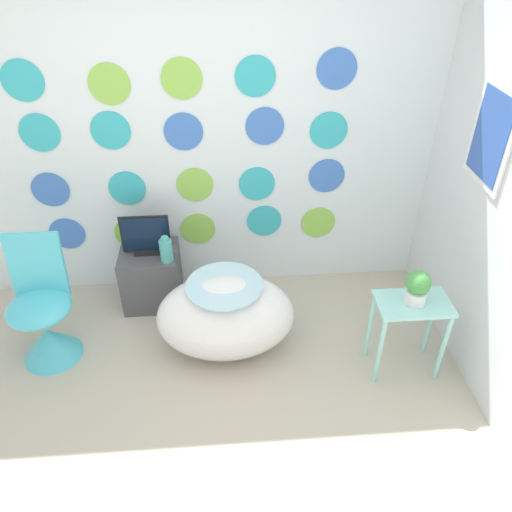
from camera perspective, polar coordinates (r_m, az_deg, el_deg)
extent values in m
plane|color=#BCB29E|center=(3.20, -6.78, -21.62)|extent=(12.00, 12.00, 0.00)
cube|color=white|center=(3.72, -7.66, 13.48)|extent=(4.64, 0.04, 2.60)
cylinder|color=#3F72CC|center=(4.22, -20.77, 2.40)|extent=(0.28, 0.01, 0.28)
cylinder|color=#8CCC4C|center=(4.11, -13.97, 2.62)|extent=(0.28, 0.01, 0.28)
cylinder|color=#8CCC4C|center=(4.05, -6.65, 3.10)|extent=(0.28, 0.01, 0.28)
cylinder|color=#33B2BF|center=(4.03, 0.94, 4.04)|extent=(0.28, 0.01, 0.28)
cylinder|color=#8CCC4C|center=(4.11, 7.11, 3.81)|extent=(0.28, 0.01, 0.28)
cylinder|color=#3F72CC|center=(4.05, -22.43, 7.00)|extent=(0.28, 0.01, 0.28)
cylinder|color=#33B2BF|center=(3.92, -14.51, 7.50)|extent=(0.28, 0.01, 0.28)
cylinder|color=#8CCC4C|center=(3.85, -6.99, 8.08)|extent=(0.28, 0.01, 0.28)
cylinder|color=#33B2BF|center=(3.86, 0.10, 8.24)|extent=(0.28, 0.01, 0.28)
cylinder|color=#3F72CC|center=(3.91, 8.07, 9.05)|extent=(0.28, 0.01, 0.28)
cylinder|color=#33B2BF|center=(3.87, -23.50, 12.77)|extent=(0.28, 0.01, 0.28)
cylinder|color=#33B2BF|center=(3.74, -16.29, 13.59)|extent=(0.28, 0.01, 0.28)
cylinder|color=#3F72CC|center=(3.68, -8.29, 13.86)|extent=(0.28, 0.01, 0.28)
cylinder|color=#3F72CC|center=(3.68, 1.01, 14.59)|extent=(0.28, 0.01, 0.28)
cylinder|color=#33B2BF|center=(3.77, 8.31, 14.01)|extent=(0.28, 0.01, 0.28)
cylinder|color=#33B2BF|center=(3.77, -25.14, 17.68)|extent=(0.28, 0.01, 0.28)
cylinder|color=#8CCC4C|center=(3.63, -16.43, 18.31)|extent=(0.28, 0.01, 0.28)
cylinder|color=#8CCC4C|center=(3.56, -8.50, 19.42)|extent=(0.28, 0.01, 0.28)
cylinder|color=#33B2BF|center=(3.57, -0.08, 19.83)|extent=(0.28, 0.01, 0.28)
cylinder|color=#3F72CC|center=(3.64, 9.23, 20.35)|extent=(0.28, 0.01, 0.28)
cube|color=silver|center=(3.35, 25.34, 7.74)|extent=(0.04, 2.69, 2.60)
cube|color=white|center=(3.31, 25.34, 12.26)|extent=(0.02, 0.44, 0.60)
cube|color=#3359B2|center=(3.30, 25.19, 12.27)|extent=(0.01, 0.36, 0.52)
ellipsoid|color=white|center=(3.53, -3.48, -6.89)|extent=(0.96, 0.64, 0.60)
cylinder|color=#B2DBEA|center=(3.35, -3.65, -3.35)|extent=(0.52, 0.52, 0.01)
cone|color=#4CC6DB|center=(3.87, -22.44, -9.10)|extent=(0.41, 0.41, 0.24)
ellipsoid|color=#4CC6DB|center=(3.67, -23.56, -5.48)|extent=(0.43, 0.43, 0.15)
cube|color=#4CC6DB|center=(3.65, -23.78, -0.99)|extent=(0.37, 0.10, 0.48)
cube|color=#4C4C51|center=(4.06, -11.84, -2.29)|extent=(0.44, 0.41, 0.48)
cube|color=white|center=(3.85, -12.27, -3.07)|extent=(0.38, 0.01, 0.13)
cube|color=black|center=(3.91, -12.28, 0.61)|extent=(0.19, 0.12, 0.02)
cube|color=black|center=(3.83, -12.55, 2.51)|extent=(0.37, 0.01, 0.30)
cube|color=#0F1E38|center=(3.83, -12.56, 2.43)|extent=(0.35, 0.01, 0.28)
cylinder|color=#51B2AD|center=(3.74, -10.22, 0.59)|extent=(0.09, 0.09, 0.18)
cylinder|color=#51B2AD|center=(3.69, -10.39, 1.93)|extent=(0.05, 0.05, 0.03)
cube|color=#99E0D8|center=(3.35, 17.56, -5.20)|extent=(0.48, 0.29, 0.02)
cylinder|color=#99E0D8|center=(3.40, 13.95, -10.56)|extent=(0.03, 0.03, 0.56)
cylinder|color=#99E0D8|center=(3.55, 20.59, -9.81)|extent=(0.03, 0.03, 0.56)
cylinder|color=#99E0D8|center=(3.56, 12.89, -7.81)|extent=(0.03, 0.03, 0.56)
cylinder|color=#99E0D8|center=(3.70, 19.24, -7.22)|extent=(0.03, 0.03, 0.56)
cylinder|color=white|center=(3.32, 17.74, -4.42)|extent=(0.14, 0.14, 0.09)
sphere|color=#4C9E4C|center=(3.25, 18.09, -2.88)|extent=(0.16, 0.16, 0.16)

